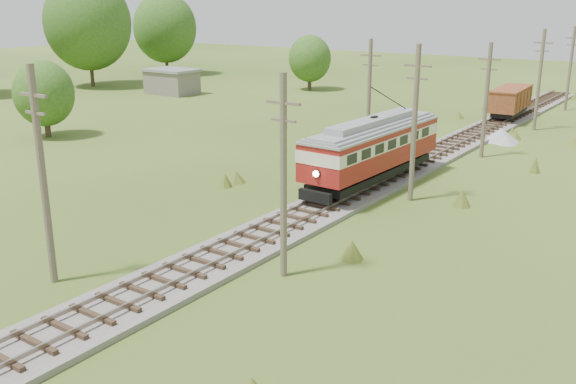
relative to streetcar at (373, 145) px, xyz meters
The scene contains 16 objects.
railbed_main 3.05m from the streetcar, 90.00° to the left, with size 3.60×96.00×0.57m.
streetcar is the anchor object (origin of this frame).
gondola 28.57m from the streetcar, 90.00° to the left, with size 3.05×7.94×2.59m.
gravel_pile 18.34m from the streetcar, 81.82° to the left, with size 3.03×3.21×1.10m.
utility_pole_r_2 14.72m from the streetcar, 76.95° to the right, with size 1.60×0.30×8.60m.
utility_pole_r_3 3.95m from the streetcar, 21.09° to the right, with size 1.60×0.30×9.00m.
utility_pole_r_4 12.25m from the streetcar, 75.70° to the left, with size 1.60×0.30×8.40m.
utility_pole_r_5 25.07m from the streetcar, 82.18° to the left, with size 1.60×0.30×8.90m.
utility_pole_r_6 37.94m from the streetcar, 85.16° to the left, with size 1.60×0.30×8.70m.
utility_pole_l_a 20.76m from the streetcar, 101.73° to the right, with size 1.60×0.30×9.00m.
utility_pole_l_b 9.14m from the streetcar, 120.09° to the left, with size 1.60×0.30×8.60m.
tree_left_4 58.50m from the streetcar, 158.05° to the left, with size 11.34×11.34×14.61m.
tree_left_5 67.69m from the streetcar, 146.00° to the left, with size 9.66×9.66×12.44m.
tree_mid_a 45.44m from the streetcar, 128.06° to the left, with size 5.46×5.46×7.03m.
tree_mid_c 30.10m from the streetcar, behind, with size 5.04×5.04×6.49m.
shed 46.04m from the streetcar, 150.35° to the left, with size 6.40×4.40×3.10m.
Camera 1 is at (17.89, -2.55, 11.30)m, focal length 40.00 mm.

